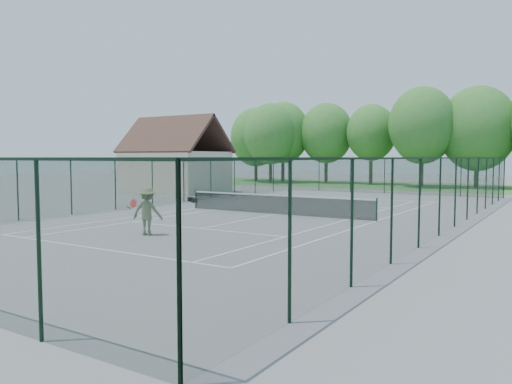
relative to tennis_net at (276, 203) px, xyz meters
The scene contains 10 objects.
ground 0.58m from the tennis_net, ahead, with size 140.00×140.00×0.00m, color gray.
grass_far 30.01m from the tennis_net, 90.00° to the left, with size 80.00×16.00×0.01m, color #478038.
court_lines 0.57m from the tennis_net, ahead, with size 11.05×23.85×0.01m.
tennis_net is the anchor object (origin of this frame).
fence_enclosure 0.98m from the tennis_net, ahead, with size 18.05×36.05×3.02m.
utility_building 19.04m from the tennis_net, 147.99° to the left, with size 8.60×6.27×6.63m.
tree_line_far 30.48m from the tennis_net, 90.00° to the left, with size 39.40×6.40×9.70m.
sports_bag_a 9.42m from the tennis_net, 158.70° to the left, with size 0.37×0.22×0.30m, color black.
sports_bag_b 8.44m from the tennis_net, 160.32° to the left, with size 0.39×0.24×0.30m, color black.
tennis_player 8.93m from the tennis_net, 93.89° to the right, with size 2.21×1.05×1.88m.
Camera 1 is at (13.28, -22.86, 3.03)m, focal length 35.00 mm.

